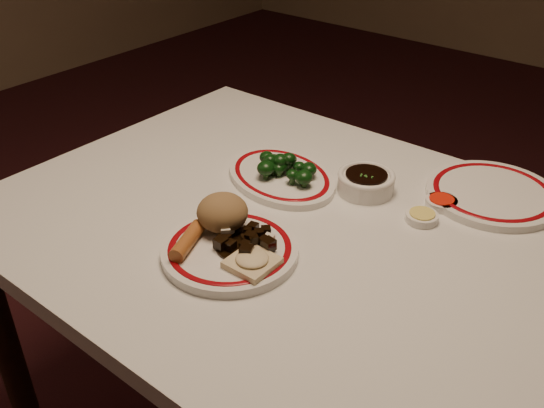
{
  "coord_description": "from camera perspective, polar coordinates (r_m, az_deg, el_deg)",
  "views": [
    {
      "loc": [
        0.58,
        -0.79,
        1.4
      ],
      "look_at": [
        -0.03,
        -0.04,
        0.8
      ],
      "focal_mm": 40.0,
      "sensor_mm": 36.0,
      "label": 1
    }
  ],
  "objects": [
    {
      "name": "sweet_sour_dish",
      "position": [
        1.27,
        15.64,
        0.14
      ],
      "size": [
        0.06,
        0.06,
        0.02
      ],
      "color": "white",
      "rests_on": "dining_table"
    },
    {
      "name": "spring_roll",
      "position": [
        1.08,
        -7.94,
        -3.43
      ],
      "size": [
        0.06,
        0.1,
        0.03
      ],
      "primitive_type": "cylinder",
      "rotation": [
        1.57,
        0.0,
        0.37
      ],
      "color": "#B0632B",
      "rests_on": "main_plate"
    },
    {
      "name": "dining_table",
      "position": [
        1.23,
        2.18,
        -5.25
      ],
      "size": [
        1.2,
        0.9,
        0.75
      ],
      "color": "white",
      "rests_on": "ground"
    },
    {
      "name": "stirfry_heap",
      "position": [
        1.08,
        -2.48,
        -3.52
      ],
      "size": [
        0.11,
        0.11,
        0.03
      ],
      "color": "black",
      "rests_on": "main_plate"
    },
    {
      "name": "soy_bowl",
      "position": [
        1.28,
        8.82,
        1.97
      ],
      "size": [
        0.12,
        0.12,
        0.04
      ],
      "color": "white",
      "rests_on": "dining_table"
    },
    {
      "name": "main_plate",
      "position": [
        1.09,
        -3.98,
        -4.37
      ],
      "size": [
        0.32,
        0.32,
        0.02
      ],
      "color": "white",
      "rests_on": "dining_table"
    },
    {
      "name": "fried_wonton",
      "position": [
        1.03,
        -1.88,
        -5.38
      ],
      "size": [
        0.08,
        0.08,
        0.02
      ],
      "color": "beige",
      "rests_on": "main_plate"
    },
    {
      "name": "rice_mound",
      "position": [
        1.12,
        -4.69,
        -0.78
      ],
      "size": [
        0.1,
        0.1,
        0.07
      ],
      "primitive_type": "ellipsoid",
      "color": "olive",
      "rests_on": "main_plate"
    },
    {
      "name": "broccoli_pile",
      "position": [
        1.3,
        1.01,
        3.63
      ],
      "size": [
        0.15,
        0.1,
        0.05
      ],
      "color": "#23471C",
      "rests_on": "broccoli_plate"
    },
    {
      "name": "far_plate",
      "position": [
        1.33,
        20.02,
        0.94
      ],
      "size": [
        0.28,
        0.28,
        0.02
      ],
      "color": "white",
      "rests_on": "dining_table"
    },
    {
      "name": "mustard_dish",
      "position": [
        1.21,
        13.92,
        -1.19
      ],
      "size": [
        0.06,
        0.06,
        0.02
      ],
      "color": "white",
      "rests_on": "dining_table"
    },
    {
      "name": "broccoli_plate",
      "position": [
        1.32,
        0.87,
        2.63
      ],
      "size": [
        0.33,
        0.3,
        0.02
      ],
      "color": "white",
      "rests_on": "dining_table"
    }
  ]
}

